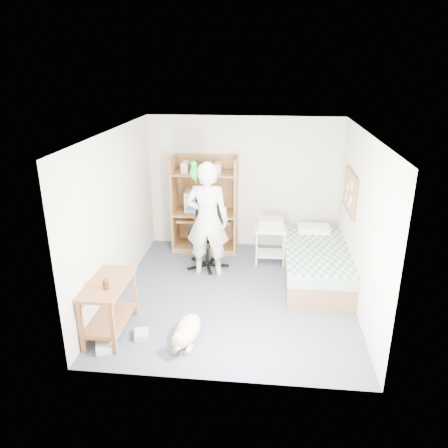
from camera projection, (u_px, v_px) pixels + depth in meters
The scene contains 21 objects.
floor at pixel (234, 294), 6.83m from camera, with size 4.00×4.00×0.00m, color #424A59.
wall_back at pixel (244, 183), 8.26m from camera, with size 3.60×0.02×2.50m, color beige.
wall_right at pixel (361, 223), 6.21m from camera, with size 0.02×4.00×2.50m, color beige.
wall_left at pixel (116, 214), 6.57m from camera, with size 0.02×4.00×2.50m, color beige.
ceiling at pixel (236, 133), 5.96m from camera, with size 3.60×4.00×0.02m, color white.
computer_hutch at pixel (205, 208), 8.23m from camera, with size 1.20×0.63×1.80m.
bed at pixel (316, 264), 7.17m from camera, with size 1.02×2.02×0.66m.
side_desk at pixel (109, 300), 5.69m from camera, with size 0.50×1.00×0.75m.
corkboard at pixel (350, 192), 6.99m from camera, with size 0.04×0.94×0.66m.
office_chair at pixel (208, 244), 7.64m from camera, with size 0.66×0.66×1.17m.
person at pixel (207, 220), 7.15m from camera, with size 0.71×0.47×1.95m, color silver.
parrot at pixel (194, 171), 6.90m from camera, with size 0.14×0.25×0.39m.
dog at pixel (187, 331), 5.62m from camera, with size 0.36×0.94×0.35m.
printer_cart at pixel (270, 239), 7.78m from camera, with size 0.56×0.45×0.66m.
printer at pixel (271, 223), 7.67m from camera, with size 0.42×0.32×0.18m, color #B6B6B1.
crt_monitor at pixel (196, 200), 8.21m from camera, with size 0.43×0.45×0.38m.
keyboard at pixel (206, 218), 8.13m from camera, with size 0.45×0.16×0.03m, color beige.
pencil_cup at pixel (225, 210), 8.11m from camera, with size 0.08×0.08×0.12m, color gold.
drink_glass at pixel (106, 284), 5.42m from camera, with size 0.08×0.08×0.12m, color #44200B.
floor_box_a at pixel (106, 347), 5.46m from camera, with size 0.25×0.20×0.10m, color white.
floor_box_b at pixel (141, 334), 5.74m from camera, with size 0.18×0.22×0.08m, color #B9B8B4.
Camera 1 is at (0.47, -6.00, 3.41)m, focal length 35.00 mm.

